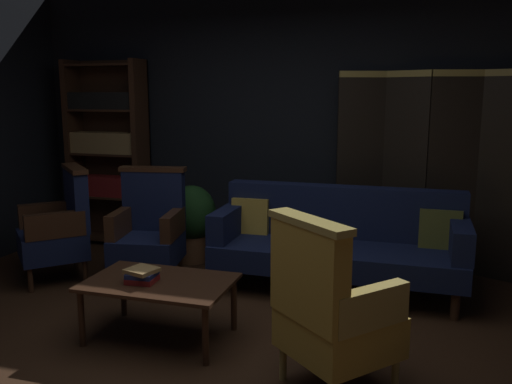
{
  "coord_description": "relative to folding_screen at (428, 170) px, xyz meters",
  "views": [
    {
      "loc": [
        1.18,
        -3.07,
        1.7
      ],
      "look_at": [
        0.0,
        0.8,
        0.95
      ],
      "focal_mm": 37.86,
      "sensor_mm": 36.0,
      "label": 1
    }
  ],
  "objects": [
    {
      "name": "velvet_couch",
      "position": [
        -0.72,
        -0.73,
        -0.53
      ],
      "size": [
        2.12,
        0.78,
        0.88
      ],
      "color": "#382114",
      "rests_on": "ground_plane"
    },
    {
      "name": "armchair_gilt_accent",
      "position": [
        -0.52,
        -2.38,
        -0.5
      ],
      "size": [
        0.82,
        0.81,
        1.04
      ],
      "color": "tan",
      "rests_on": "ground_plane"
    },
    {
      "name": "ground_plane",
      "position": [
        -1.27,
        -2.18,
        -0.99
      ],
      "size": [
        10.0,
        10.0,
        0.0
      ],
      "primitive_type": "plane",
      "color": "#331E11"
    },
    {
      "name": "book_navy_cloth",
      "position": [
        -1.86,
        -2.11,
        -0.51
      ],
      "size": [
        0.2,
        0.18,
        0.03
      ],
      "primitive_type": "cube",
      "rotation": [
        0.0,
        0.0,
        0.07
      ],
      "color": "navy",
      "rests_on": "book_red_leather"
    },
    {
      "name": "armchair_wing_left",
      "position": [
        -3.19,
        -1.21,
        -0.5
      ],
      "size": [
        0.82,
        0.82,
        1.04
      ],
      "color": "#382114",
      "rests_on": "ground_plane"
    },
    {
      "name": "bookshelf",
      "position": [
        -3.42,
        0.02,
        0.08
      ],
      "size": [
        0.9,
        0.32,
        2.05
      ],
      "color": "#382114",
      "rests_on": "ground_plane"
    },
    {
      "name": "book_red_leather",
      "position": [
        -1.86,
        -2.11,
        -0.55
      ],
      "size": [
        0.2,
        0.18,
        0.04
      ],
      "primitive_type": "cube",
      "rotation": [
        0.0,
        0.0,
        0.07
      ],
      "color": "maroon",
      "rests_on": "coffee_table"
    },
    {
      "name": "book_tan_leather",
      "position": [
        -1.86,
        -2.11,
        -0.48
      ],
      "size": [
        0.23,
        0.23,
        0.03
      ],
      "primitive_type": "cube",
      "rotation": [
        0.0,
        0.0,
        -0.28
      ],
      "color": "#9E7A47",
      "rests_on": "book_navy_cloth"
    },
    {
      "name": "folding_screen",
      "position": [
        0.0,
        0.0,
        0.0
      ],
      "size": [
        1.72,
        0.31,
        1.9
      ],
      "color": "black",
      "rests_on": "ground_plane"
    },
    {
      "name": "armchair_wing_right",
      "position": [
        -2.35,
        -1.08,
        -0.5
      ],
      "size": [
        0.67,
        0.67,
        1.04
      ],
      "color": "#382114",
      "rests_on": "ground_plane"
    },
    {
      "name": "potted_plant",
      "position": [
        -2.25,
        -0.36,
        -0.54
      ],
      "size": [
        0.49,
        0.49,
        0.78
      ],
      "color": "brown",
      "rests_on": "ground_plane"
    },
    {
      "name": "back_wall",
      "position": [
        -1.27,
        0.27,
        0.41
      ],
      "size": [
        7.2,
        0.1,
        2.8
      ],
      "primitive_type": "cube",
      "color": "black",
      "rests_on": "ground_plane"
    },
    {
      "name": "coffee_table",
      "position": [
        -1.76,
        -2.05,
        -0.61
      ],
      "size": [
        1.0,
        0.64,
        0.42
      ],
      "color": "#382114",
      "rests_on": "ground_plane"
    }
  ]
}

